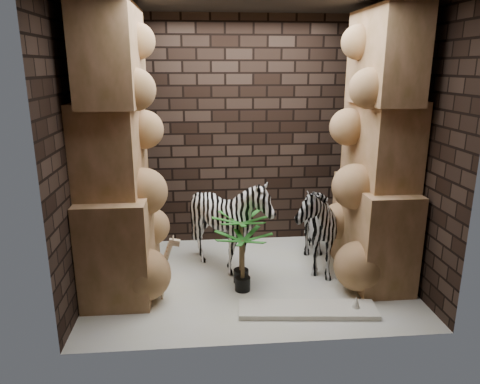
{
  "coord_description": "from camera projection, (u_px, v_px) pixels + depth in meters",
  "views": [
    {
      "loc": [
        -0.52,
        -4.65,
        2.36
      ],
      "look_at": [
        -0.09,
        0.15,
        1.0
      ],
      "focal_mm": 33.48,
      "sensor_mm": 36.0,
      "label": 1
    }
  ],
  "objects": [
    {
      "name": "zebra_left",
      "position": [
        229.0,
        228.0,
        5.21
      ],
      "size": [
        1.01,
        1.23,
        1.08
      ],
      "primitive_type": "imported",
      "rotation": [
        0.0,
        0.0,
        -0.05
      ],
      "color": "white",
      "rests_on": "floor"
    },
    {
      "name": "wall_back",
      "position": [
        239.0,
        133.0,
        5.93
      ],
      "size": [
        3.5,
        0.0,
        3.5
      ],
      "primitive_type": "plane",
      "rotation": [
        1.57,
        0.0,
        0.0
      ],
      "color": "black",
      "rests_on": "ground"
    },
    {
      "name": "palm_back",
      "position": [
        243.0,
        262.0,
        4.8
      ],
      "size": [
        0.36,
        0.36,
        0.68
      ],
      "primitive_type": null,
      "color": "#124918",
      "rests_on": "floor"
    },
    {
      "name": "floor",
      "position": [
        249.0,
        279.0,
        5.14
      ],
      "size": [
        3.5,
        3.5,
        0.0
      ],
      "primitive_type": "plane",
      "color": "beige",
      "rests_on": "ground"
    },
    {
      "name": "giraffe_toy",
      "position": [
        152.0,
        267.0,
        4.63
      ],
      "size": [
        0.37,
        0.13,
        0.71
      ],
      "primitive_type": null,
      "rotation": [
        0.0,
        0.0,
        -0.03
      ],
      "color": "beige",
      "rests_on": "floor"
    },
    {
      "name": "wall_front",
      "position": [
        267.0,
        179.0,
        3.54
      ],
      "size": [
        3.5,
        0.0,
        3.5
      ],
      "primitive_type": "plane",
      "rotation": [
        -1.57,
        0.0,
        0.0
      ],
      "color": "black",
      "rests_on": "ground"
    },
    {
      "name": "wall_right",
      "position": [
        409.0,
        148.0,
        4.89
      ],
      "size": [
        0.0,
        3.0,
        3.0
      ],
      "primitive_type": "plane",
      "rotation": [
        1.57,
        0.0,
        -1.57
      ],
      "color": "black",
      "rests_on": "ground"
    },
    {
      "name": "zebra_right",
      "position": [
        310.0,
        215.0,
        5.33
      ],
      "size": [
        0.63,
        1.12,
        1.31
      ],
      "primitive_type": "imported",
      "rotation": [
        0.0,
        0.0,
        -0.04
      ],
      "color": "white",
      "rests_on": "floor"
    },
    {
      "name": "rock_pillar_right",
      "position": [
        379.0,
        148.0,
        4.86
      ],
      "size": [
        0.58,
        1.25,
        3.0
      ],
      "primitive_type": null,
      "color": "tan",
      "rests_on": "floor"
    },
    {
      "name": "palm_front",
      "position": [
        241.0,
        249.0,
        4.97
      ],
      "size": [
        0.36,
        0.36,
        0.81
      ],
      "primitive_type": null,
      "color": "#124918",
      "rests_on": "floor"
    },
    {
      "name": "wall_left",
      "position": [
        80.0,
        153.0,
        4.58
      ],
      "size": [
        0.0,
        3.0,
        3.0
      ],
      "primitive_type": "plane",
      "rotation": [
        1.57,
        0.0,
        1.57
      ],
      "color": "black",
      "rests_on": "ground"
    },
    {
      "name": "surfboard",
      "position": [
        308.0,
        310.0,
        4.45
      ],
      "size": [
        1.39,
        0.46,
        0.05
      ],
      "primitive_type": "cube",
      "rotation": [
        0.0,
        0.0,
        -0.1
      ],
      "color": "silver",
      "rests_on": "floor"
    },
    {
      "name": "rock_pillar_left",
      "position": [
        115.0,
        152.0,
        4.62
      ],
      "size": [
        0.68,
        1.3,
        3.0
      ],
      "primitive_type": null,
      "color": "tan",
      "rests_on": "floor"
    }
  ]
}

